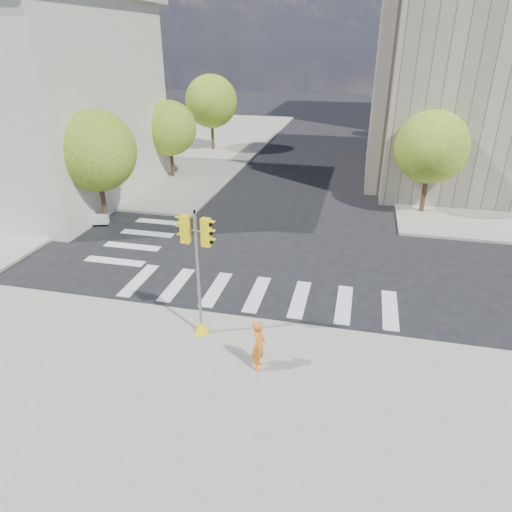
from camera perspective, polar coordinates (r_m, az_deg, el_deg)
The scene contains 14 objects.
ground at distance 20.90m, azimuth 1.64°, elevation -2.14°, with size 160.00×160.00×0.00m, color black.
sidewalk_near at distance 12.50m, azimuth -9.69°, elevation -25.05°, with size 30.00×14.00×0.15m, color gray.
sidewalk_far_left at distance 51.02m, azimuth -15.15°, elevation 13.68°, with size 28.00×40.00×0.15m, color gray.
tree_lw_near at distance 26.86m, azimuth -19.39°, elevation 12.27°, with size 4.40×4.40×6.41m.
tree_lw_mid at distance 35.64m, azimuth -10.80°, elevation 15.42°, with size 4.00×4.00×5.77m.
tree_lw_far at distance 44.78m, azimuth -5.62°, elevation 18.68°, with size 4.80×4.80×6.95m.
tree_re_near at distance 28.99m, azimuth 21.09°, elevation 12.59°, with size 4.20×4.20×6.16m.
tree_re_mid at distance 40.72m, azimuth 19.32°, elevation 16.53°, with size 4.60×4.60×6.66m.
tree_re_far at distance 52.65m, azimuth 18.19°, elevation 17.86°, with size 4.00×4.00×5.88m.
lamp_near at distance 32.87m, azimuth 21.37°, elevation 14.82°, with size 0.35×0.18×8.11m.
lamp_far at distance 46.67m, azimuth 19.41°, elevation 17.77°, with size 0.35×0.18×8.11m.
traffic_signal at distance 15.68m, azimuth -7.17°, elevation -3.52°, with size 1.08×0.56×4.65m.
photographer at distance 14.53m, azimuth 0.35°, elevation -11.09°, with size 0.62×0.41×1.71m, color orange.
planter_wall at distance 28.30m, azimuth -23.88°, elevation 4.05°, with size 6.00×0.40×0.50m, color silver.
Camera 1 is at (3.64, -18.19, 9.63)m, focal length 32.00 mm.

